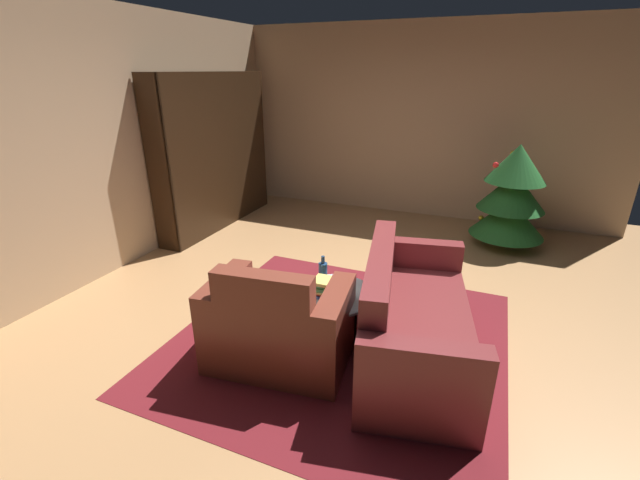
# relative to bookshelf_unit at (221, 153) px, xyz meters

# --- Properties ---
(ground_plane) EXTENTS (7.78, 7.78, 0.00)m
(ground_plane) POSITION_rel_bookshelf_unit_xyz_m (2.50, -1.81, -1.00)
(ground_plane) COLOR tan
(wall_back) EXTENTS (5.55, 0.06, 2.72)m
(wall_back) POSITION_rel_bookshelf_unit_xyz_m (2.50, 1.46, 0.36)
(wall_back) COLOR tan
(wall_back) RESTS_ON ground
(wall_left) EXTENTS (0.06, 6.60, 2.72)m
(wall_left) POSITION_rel_bookshelf_unit_xyz_m (-0.25, -1.81, 0.36)
(wall_left) COLOR tan
(wall_left) RESTS_ON ground
(area_rug) EXTENTS (2.60, 2.57, 0.01)m
(area_rug) POSITION_rel_bookshelf_unit_xyz_m (2.55, -2.14, -1.00)
(area_rug) COLOR maroon
(area_rug) RESTS_ON ground
(bookshelf_unit) EXTENTS (0.33, 2.18, 2.06)m
(bookshelf_unit) POSITION_rel_bookshelf_unit_xyz_m (0.00, 0.00, 0.00)
(bookshelf_unit) COLOR black
(bookshelf_unit) RESTS_ON ground
(armchair_red) EXTENTS (1.10, 0.79, 0.86)m
(armchair_red) POSITION_rel_bookshelf_unit_xyz_m (2.22, -2.59, -0.69)
(armchair_red) COLOR brown
(armchair_red) RESTS_ON ground
(couch_red) EXTENTS (1.09, 1.84, 0.85)m
(couch_red) POSITION_rel_bookshelf_unit_xyz_m (3.11, -2.11, -0.71)
(couch_red) COLOR maroon
(couch_red) RESTS_ON ground
(coffee_table) EXTENTS (0.67, 0.67, 0.44)m
(coffee_table) POSITION_rel_bookshelf_unit_xyz_m (2.49, -2.16, -0.61)
(coffee_table) COLOR black
(coffee_table) RESTS_ON ground
(book_stack_on_table) EXTENTS (0.24, 0.19, 0.14)m
(book_stack_on_table) POSITION_rel_bookshelf_unit_xyz_m (2.44, -2.22, -0.50)
(book_stack_on_table) COLOR #374F98
(book_stack_on_table) RESTS_ON coffee_table
(bottle_on_table) EXTENTS (0.07, 0.07, 0.25)m
(bottle_on_table) POSITION_rel_bookshelf_unit_xyz_m (2.36, -2.04, -0.47)
(bottle_on_table) COLOR navy
(bottle_on_table) RESTS_ON coffee_table
(decorated_tree) EXTENTS (0.88, 0.88, 1.28)m
(decorated_tree) POSITION_rel_bookshelf_unit_xyz_m (3.79, 0.54, -0.34)
(decorated_tree) COLOR brown
(decorated_tree) RESTS_ON ground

